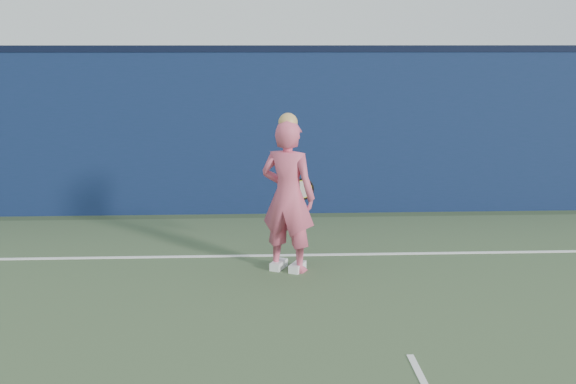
{
  "coord_description": "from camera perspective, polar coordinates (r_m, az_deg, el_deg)",
  "views": [
    {
      "loc": [
        -1.32,
        -4.74,
        2.66
      ],
      "look_at": [
        -0.94,
        3.43,
        0.95
      ],
      "focal_mm": 45.0,
      "sensor_mm": 36.0,
      "label": 1
    }
  ],
  "objects": [
    {
      "name": "racket",
      "position": [
        8.79,
        1.03,
        0.19
      ],
      "size": [
        0.49,
        0.17,
        0.27
      ],
      "rotation": [
        0.0,
        0.0,
        -0.38
      ],
      "color": "black",
      "rests_on": "ground"
    },
    {
      "name": "wall_cap",
      "position": [
        11.32,
        4.11,
        11.24
      ],
      "size": [
        24.0,
        0.42,
        0.1
      ],
      "primitive_type": "cube",
      "color": "black",
      "rests_on": "backstop_wall"
    },
    {
      "name": "player",
      "position": [
        8.37,
        0.0,
        -0.32
      ],
      "size": [
        0.77,
        0.66,
        1.87
      ],
      "rotation": [
        0.0,
        0.0,
        2.71
      ],
      "color": "#D4526F",
      "rests_on": "ground"
    },
    {
      "name": "backstop_wall",
      "position": [
        11.41,
        4.01,
        4.69
      ],
      "size": [
        24.0,
        0.4,
        2.5
      ],
      "primitive_type": "cube",
      "color": "#0D1C3B",
      "rests_on": "ground"
    }
  ]
}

